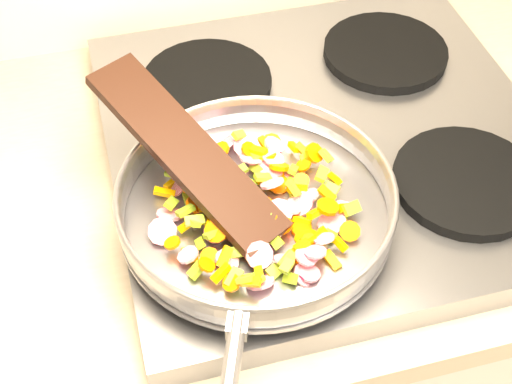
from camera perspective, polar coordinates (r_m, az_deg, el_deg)
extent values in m
cube|color=#939399|center=(1.01, 5.67, 3.94)|extent=(0.60, 0.60, 0.04)
cylinder|color=black|center=(0.87, -0.01, -2.63)|extent=(0.19, 0.19, 0.02)
cylinder|color=black|center=(0.95, 16.50, 0.82)|extent=(0.19, 0.19, 0.02)
cylinder|color=black|center=(1.06, -3.93, 8.79)|extent=(0.19, 0.19, 0.02)
cylinder|color=black|center=(1.13, 10.30, 10.97)|extent=(0.19, 0.19, 0.02)
cylinder|color=#9E9EA5|center=(0.86, 0.00, -1.77)|extent=(0.33, 0.33, 0.01)
torus|color=#9E9EA5|center=(0.84, 0.00, -0.70)|extent=(0.36, 0.36, 0.04)
torus|color=#9E9EA5|center=(0.83, 0.00, 0.18)|extent=(0.33, 0.33, 0.01)
cube|color=#9E9EA5|center=(0.73, -1.46, -10.50)|extent=(0.03, 0.04, 0.02)
cylinder|color=#FD6100|center=(0.81, -6.72, -4.06)|extent=(0.02, 0.02, 0.01)
cylinder|color=#CA1342|center=(0.81, 5.45, -3.72)|extent=(0.03, 0.03, 0.02)
cylinder|color=#FD6100|center=(0.82, 1.16, -2.15)|extent=(0.02, 0.03, 0.02)
cylinder|color=#CA1342|center=(0.89, 2.18, 1.08)|extent=(0.05, 0.05, 0.01)
cylinder|color=#FD6100|center=(0.93, 1.24, 3.99)|extent=(0.03, 0.03, 0.02)
cube|color=#EC9C01|center=(0.79, -2.52, -5.23)|extent=(0.02, 0.03, 0.02)
cylinder|color=#CA1342|center=(0.86, -6.81, -1.72)|extent=(0.04, 0.03, 0.02)
cube|color=#86AC1F|center=(0.92, -3.84, 3.03)|extent=(0.02, 0.02, 0.01)
cube|color=#86AC1F|center=(0.79, 2.50, -5.42)|extent=(0.02, 0.02, 0.01)
cylinder|color=#CA1342|center=(0.80, 4.30, -6.51)|extent=(0.03, 0.03, 0.01)
cube|color=#EC9C01|center=(0.85, 3.71, -2.29)|extent=(0.03, 0.02, 0.01)
cylinder|color=#CA1342|center=(0.83, -3.01, -2.90)|extent=(0.03, 0.04, 0.03)
cylinder|color=#CA1342|center=(0.92, -0.80, 3.75)|extent=(0.04, 0.04, 0.02)
cube|color=#86AC1F|center=(0.89, 3.00, 1.79)|extent=(0.02, 0.02, 0.02)
cylinder|color=#CA1342|center=(0.84, 1.26, -2.53)|extent=(0.04, 0.04, 0.02)
cylinder|color=#CA1342|center=(0.90, -0.36, 2.70)|extent=(0.04, 0.04, 0.02)
cylinder|color=#CA1342|center=(0.88, -4.61, 0.90)|extent=(0.04, 0.03, 0.02)
cube|color=#EC9C01|center=(0.79, -2.81, -6.50)|extent=(0.03, 0.02, 0.02)
cube|color=#EC9C01|center=(0.90, 0.23, 3.30)|extent=(0.02, 0.02, 0.01)
cylinder|color=#FD6100|center=(0.84, 3.68, -3.02)|extent=(0.03, 0.03, 0.01)
cube|color=#86AC1F|center=(0.77, -0.88, -6.94)|extent=(0.02, 0.02, 0.02)
cube|color=#EC9C01|center=(0.91, 4.34, 2.75)|extent=(0.03, 0.02, 0.01)
cube|color=#EC9C01|center=(0.79, 0.24, -6.54)|extent=(0.01, 0.02, 0.01)
cube|color=#EC9C01|center=(0.92, -3.23, 3.16)|extent=(0.02, 0.02, 0.01)
cylinder|color=#FD6100|center=(0.92, 1.30, 2.72)|extent=(0.03, 0.03, 0.01)
cylinder|color=#FD6100|center=(0.88, -1.89, 1.04)|extent=(0.04, 0.03, 0.02)
cube|color=#EC9C01|center=(0.80, 3.68, -4.29)|extent=(0.02, 0.01, 0.01)
cube|color=#86AC1F|center=(0.87, 5.29, 1.43)|extent=(0.02, 0.03, 0.01)
cube|color=#EC9C01|center=(0.89, -6.71, 0.72)|extent=(0.02, 0.02, 0.01)
cube|color=#86AC1F|center=(0.92, -1.36, 4.58)|extent=(0.02, 0.02, 0.02)
cube|color=#EC9C01|center=(0.92, 0.61, 3.96)|extent=(0.01, 0.02, 0.01)
cube|color=#86AC1F|center=(0.82, -4.94, -2.28)|extent=(0.02, 0.01, 0.01)
cylinder|color=#CA1342|center=(0.83, -3.38, -3.30)|extent=(0.04, 0.03, 0.02)
cylinder|color=#FD6100|center=(0.84, 0.83, -0.92)|extent=(0.03, 0.03, 0.02)
cube|color=#EC9C01|center=(0.89, 0.35, 1.26)|extent=(0.02, 0.02, 0.01)
cylinder|color=#CA1342|center=(0.92, -3.71, 3.30)|extent=(0.03, 0.03, 0.03)
cube|color=#EC9C01|center=(0.91, -4.69, 3.22)|extent=(0.02, 0.03, 0.02)
cube|color=#EC9C01|center=(0.89, 0.84, 0.77)|extent=(0.02, 0.02, 0.01)
cylinder|color=#FD6100|center=(0.88, -3.48, 1.83)|extent=(0.03, 0.04, 0.03)
cube|color=#86AC1F|center=(0.90, -5.53, 2.84)|extent=(0.02, 0.03, 0.02)
cylinder|color=#FD6100|center=(0.89, 1.87, 2.04)|extent=(0.04, 0.03, 0.02)
cylinder|color=#CA1342|center=(0.89, -1.62, 1.69)|extent=(0.04, 0.04, 0.02)
cube|color=#86AC1F|center=(0.80, -4.82, -6.28)|extent=(0.02, 0.02, 0.02)
cylinder|color=#CA1342|center=(0.90, -3.33, 2.97)|extent=(0.03, 0.03, 0.02)
cylinder|color=#CA1342|center=(0.87, 4.33, -0.32)|extent=(0.03, 0.03, 0.02)
cube|color=#EC9C01|center=(0.90, 1.90, 1.52)|extent=(0.02, 0.02, 0.01)
cube|color=#EC9C01|center=(0.82, 6.77, -4.18)|extent=(0.02, 0.02, 0.02)
cylinder|color=#FD6100|center=(0.87, -1.06, 0.15)|extent=(0.03, 0.03, 0.02)
cylinder|color=#FD6100|center=(0.82, -0.68, -3.29)|extent=(0.03, 0.04, 0.02)
cylinder|color=#FD6100|center=(0.83, 2.07, -2.74)|extent=(0.03, 0.03, 0.02)
cylinder|color=#FD6100|center=(0.87, -5.19, 0.50)|extent=(0.03, 0.03, 0.02)
cube|color=#86AC1F|center=(0.81, 1.52, -3.86)|extent=(0.02, 0.02, 0.02)
cube|color=#EC9C01|center=(0.82, 5.13, -3.40)|extent=(0.02, 0.02, 0.01)
cylinder|color=#FD6100|center=(0.79, -3.98, -5.83)|extent=(0.03, 0.03, 0.02)
cube|color=#86AC1F|center=(0.78, 0.08, -6.91)|extent=(0.02, 0.02, 0.01)
cylinder|color=#CA1342|center=(0.88, -3.13, 0.48)|extent=(0.04, 0.03, 0.02)
cube|color=#EC9C01|center=(0.92, 3.75, 3.38)|extent=(0.02, 0.02, 0.01)
cylinder|color=#CA1342|center=(0.80, 4.78, -4.81)|extent=(0.03, 0.03, 0.01)
cube|color=#EC9C01|center=(0.83, -5.45, -2.57)|extent=(0.03, 0.01, 0.02)
cube|color=#EC9C01|center=(0.90, -4.50, 1.64)|extent=(0.02, 0.02, 0.01)
cylinder|color=#FD6100|center=(0.90, -0.57, 3.43)|extent=(0.03, 0.03, 0.02)
cylinder|color=#CA1342|center=(0.83, 0.34, -3.10)|extent=(0.04, 0.04, 0.02)
cube|color=#86AC1F|center=(0.89, -0.03, 1.87)|extent=(0.02, 0.02, 0.02)
cube|color=#EC9C01|center=(0.82, -5.36, -5.00)|extent=(0.02, 0.02, 0.01)
cylinder|color=#FD6100|center=(0.87, 3.65, 0.91)|extent=(0.03, 0.03, 0.02)
cube|color=#86AC1F|center=(0.85, -0.65, -0.41)|extent=(0.02, 0.02, 0.02)
cylinder|color=#CA1342|center=(0.88, -2.25, 1.78)|extent=(0.04, 0.03, 0.03)
cube|color=#EC9C01|center=(0.92, 3.04, 3.62)|extent=(0.01, 0.02, 0.01)
cylinder|color=#FD6100|center=(0.88, 1.81, 0.66)|extent=(0.04, 0.04, 0.02)
cylinder|color=#CA1342|center=(0.80, 0.28, -5.07)|extent=(0.05, 0.04, 0.03)
cube|color=#EC9C01|center=(0.85, -3.97, -1.26)|extent=(0.02, 0.02, 0.01)
cylinder|color=#CA1342|center=(0.84, 1.91, -1.56)|extent=(0.04, 0.04, 0.02)
cube|color=#86AC1F|center=(0.89, 2.72, 0.72)|extent=(0.02, 0.03, 0.01)
cube|color=#EC9C01|center=(0.83, 0.72, -3.60)|extent=(0.02, 0.02, 0.02)
cube|color=#86AC1F|center=(0.87, 6.04, 0.30)|extent=(0.02, 0.02, 0.01)
cube|color=#86AC1F|center=(0.86, 1.10, -1.54)|extent=(0.02, 0.02, 0.01)
cube|color=#EC9C01|center=(0.88, 3.28, 0.77)|extent=(0.02, 0.03, 0.01)
cube|color=#86AC1F|center=(0.82, -5.02, -2.43)|extent=(0.02, 0.02, 0.02)
cylinder|color=#CA1342|center=(0.87, 3.88, -0.51)|extent=(0.03, 0.03, 0.01)
cube|color=#EC9C01|center=(0.90, 6.30, 1.07)|extent=(0.01, 0.03, 0.02)
cylinder|color=#FD6100|center=(0.86, -2.67, 0.47)|extent=(0.03, 0.03, 0.02)
cube|color=#EC9C01|center=(0.83, 4.74, -1.71)|extent=(0.02, 0.02, 0.02)
cube|color=#86AC1F|center=(0.89, -6.68, 1.74)|extent=(0.02, 0.03, 0.01)
cylinder|color=#CA1342|center=(0.90, 1.38, 2.74)|extent=(0.03, 0.03, 0.02)
cylinder|color=#CA1342|center=(0.80, 3.98, -6.60)|extent=(0.04, 0.04, 0.02)
cylinder|color=#CA1342|center=(0.89, 1.18, 1.89)|extent=(0.05, 0.05, 0.01)
cube|color=#EC9C01|center=(0.83, 1.05, -1.86)|extent=(0.01, 0.03, 0.01)
cylinder|color=#CA1342|center=(0.92, 1.46, 3.79)|extent=(0.03, 0.03, 0.02)
cylinder|color=#FD6100|center=(0.81, -0.14, -4.25)|extent=(0.03, 0.03, 0.02)
cube|color=#EC9C01|center=(0.85, 7.28, -1.30)|extent=(0.02, 0.02, 0.02)
cube|color=#86AC1F|center=(0.79, 2.76, -6.90)|extent=(0.02, 0.02, 0.02)
cube|color=#86AC1F|center=(0.90, 5.64, 2.91)|extent=(0.02, 0.02, 0.02)
cube|color=#EC9C01|center=(0.87, 5.67, -0.15)|extent=(0.02, 0.03, 0.02)
cylinder|color=#CA1342|center=(0.90, -2.22, 1.07)|extent=(0.03, 0.02, 0.02)
cube|color=#EC9C01|center=(0.77, -0.43, -7.18)|extent=(0.03, 0.02, 0.01)
cylinder|color=#FD6100|center=(0.82, 4.04, -3.64)|extent=(0.04, 0.04, 0.02)
cube|color=#86AC1F|center=(0.86, 1.34, -1.24)|extent=(0.02, 0.01, 0.01)
cube|color=#86AC1F|center=(0.87, 0.54, 1.20)|extent=(0.02, 0.01, 0.01)
cylinder|color=#FD6100|center=(0.81, -3.20, -3.14)|extent=(0.04, 0.04, 0.02)
cylinder|color=#CA1342|center=(0.86, 3.53, -0.96)|extent=(0.04, 0.05, 0.02)
cylinder|color=#FD6100|center=(0.81, -3.73, -5.21)|extent=(0.03, 0.02, 0.02)
cylinder|color=#FD6100|center=(0.90, 4.68, 3.13)|extent=(0.03, 0.03, 0.03)
cube|color=#EC9C01|center=(0.84, -3.36, -1.43)|extent=(0.02, 0.01, 0.02)
cube|color=#86AC1F|center=(0.85, 7.66, -1.30)|extent=(0.02, 0.02, 0.02)
cylinder|color=#CA1342|center=(0.87, -3.94, 0.41)|extent=(0.03, 0.04, 0.01)
cylinder|color=#CA1342|center=(0.81, -2.35, -5.48)|extent=(0.04, 0.04, 0.02)
cylinder|color=#CA1342|center=(0.86, 1.29, 0.70)|extent=(0.03, 0.03, 0.03)
cylinder|color=#FD6100|center=(0.90, 3.81, 2.17)|extent=(0.03, 0.03, 0.01)
cube|color=#EC9C01|center=(0.82, 1.50, -2.47)|extent=(0.02, 0.01, 0.01)
cube|color=#86AC1F|center=(0.81, -1.91, -4.91)|extent=(0.02, 0.02, 0.01)
cube|color=#86AC1F|center=(0.83, -1.36, -2.62)|extent=(0.02, 0.02, 0.02)
cylinder|color=#CA1342|center=(0.85, 6.08, -2.47)|extent=(0.04, 0.05, 0.02)
cylinder|color=#CA1342|center=(0.83, 1.14, -3.08)|extent=(0.05, 0.05, 0.02)
cube|color=#EC9C01|center=(0.87, 3.30, 0.29)|extent=(0.03, 0.02, 0.02)
cube|color=#86AC1F|center=(0.80, 1.64, -6.22)|extent=(0.03, 0.02, 0.01)
cylinder|color=#FD6100|center=(0.83, 7.52, -3.13)|extent=(0.04, 0.03, 0.02)
cube|color=#86AC1F|center=(0.87, -5.36, -0.45)|extent=(0.01, 0.02, 0.01)
cylinder|color=#CA1342|center=(0.86, 6.74, -1.36)|extent=(0.04, 0.04, 0.01)
cylinder|color=#CA1342|center=(0.83, -7.51, -3.13)|extent=(0.05, 0.05, 0.02)
cylinder|color=#CA1342|center=(0.87, -3.36, -0.95)|extent=(0.03, 0.03, 0.01)
cylinder|color=#CA1342|center=(0.85, 2.54, -1.34)|extent=(0.04, 0.04, 0.02)
cube|color=#86AC1F|center=(0.82, -3.49, -3.26)|extent=(0.02, 0.02, 0.01)
cylinder|color=#CA1342|center=(0.84, -0.76, -1.46)|extent=(0.04, 0.04, 0.01)
cube|color=#86AC1F|center=(0.87, -0.59, 0.39)|extent=(0.02, 0.02, 0.01)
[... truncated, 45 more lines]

